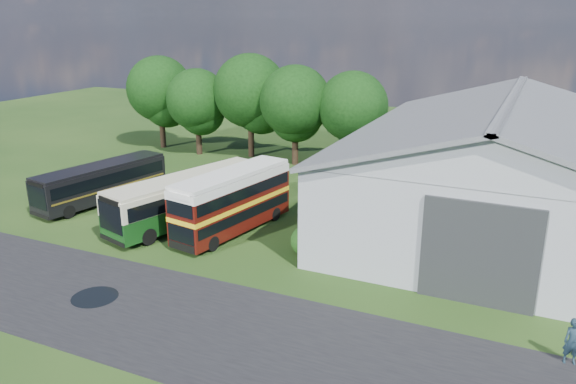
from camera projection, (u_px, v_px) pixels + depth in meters
The scene contains 16 objects.
ground at pixel (159, 278), 28.77m from camera, with size 120.00×120.00×0.00m, color #183310.
asphalt_road at pixel (173, 318), 24.97m from camera, with size 60.00×8.00×0.02m, color black.
puddle at pixel (95, 297), 26.77m from camera, with size 2.20×2.20×0.01m, color black.
storage_shed at pixel (505, 160), 35.35m from camera, with size 18.80×24.80×8.15m.
tree_left_a at pixel (160, 89), 55.39m from camera, with size 6.46×6.46×9.12m.
tree_left_b at pixel (197, 100), 52.71m from camera, with size 5.78×5.78×8.16m.
tree_mid at pixel (250, 91), 51.56m from camera, with size 6.80×6.80×9.60m.
tree_right_a at pixel (295, 101), 48.85m from camera, with size 6.26×6.26×8.83m.
tree_right_b at pixel (353, 106), 47.62m from camera, with size 5.98×5.98×8.45m.
shrub_front at pixel (305, 253), 31.72m from camera, with size 1.70×1.70×1.70m, color #194714.
shrub_mid at pixel (319, 241), 33.46m from camera, with size 1.60×1.60×1.60m, color #194714.
shrub_back at pixel (330, 230), 35.19m from camera, with size 1.80×1.80×1.80m, color #194714.
bus_green_single at pixel (188, 198), 35.99m from camera, with size 5.70×11.63×3.13m.
bus_maroon_double at pixel (233, 202), 34.39m from camera, with size 3.81×9.21×3.85m.
bus_dark_single at pixel (102, 182), 40.04m from camera, with size 4.14×10.25×2.76m.
visitor_a at pixel (573, 342), 21.45m from camera, with size 0.68×0.45×1.88m, color #182B36.
Camera 1 is at (16.94, -20.92, 12.90)m, focal length 35.00 mm.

